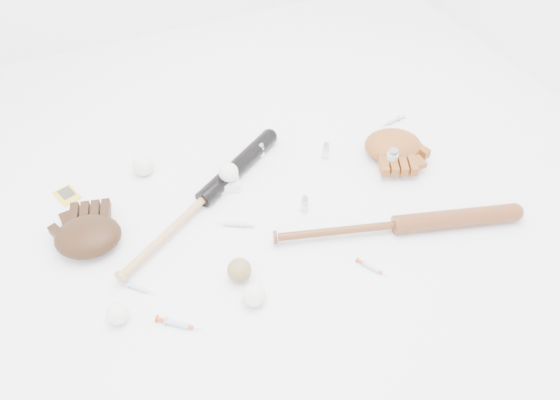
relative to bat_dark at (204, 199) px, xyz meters
name	(u,v)px	position (x,y,z in m)	size (l,w,h in m)	color
bat_dark	(204,199)	(0.00, 0.00, 0.00)	(0.91, 0.07, 0.07)	black
bat_wood	(396,225)	(0.58, -0.41, 0.00)	(0.92, 0.07, 0.07)	brown
glove_dark	(88,236)	(-0.42, -0.02, 0.02)	(0.27, 0.27, 0.10)	#321C0E
glove_tan	(393,145)	(0.79, -0.05, 0.02)	(0.28, 0.28, 0.10)	brown
trading_card	(67,195)	(-0.46, 0.26, -0.03)	(0.07, 0.10, 0.01)	gold
pedestal	(229,183)	(0.12, 0.05, -0.01)	(0.08, 0.08, 0.04)	white
baseball_on_pedestal	(228,172)	(0.12, 0.05, 0.05)	(0.07, 0.07, 0.07)	white
baseball_left	(118,314)	(-0.40, -0.36, 0.00)	(0.07, 0.07, 0.07)	white
baseball_upper	(143,165)	(-0.16, 0.26, 0.01)	(0.08, 0.08, 0.08)	white
baseball_mid	(254,295)	(0.00, -0.47, 0.00)	(0.07, 0.07, 0.07)	white
baseball_aged	(239,270)	(0.00, -0.36, 0.01)	(0.08, 0.08, 0.08)	olive
syringe_0	(178,324)	(-0.24, -0.45, -0.02)	(0.17, 0.03, 0.02)	#ADBCC6
syringe_1	(236,224)	(0.07, -0.15, -0.02)	(0.15, 0.03, 0.02)	#ADBCC6
syringe_2	(259,141)	(0.33, 0.24, -0.02)	(0.16, 0.03, 0.02)	#ADBCC6
syringe_3	(371,267)	(0.41, -0.51, -0.03)	(0.13, 0.02, 0.02)	#ADBCC6
syringe_4	(393,121)	(0.91, 0.13, -0.02)	(0.15, 0.03, 0.02)	#ADBCC6
syringe_5	(137,288)	(-0.32, -0.27, -0.03)	(0.13, 0.02, 0.02)	#ADBCC6
vial_0	(326,151)	(0.53, 0.05, 0.00)	(0.03, 0.03, 0.07)	silver
vial_1	(261,150)	(0.30, 0.16, 0.00)	(0.02, 0.02, 0.06)	silver
vial_2	(305,204)	(0.33, -0.18, 0.00)	(0.03, 0.03, 0.07)	silver
vial_3	(392,160)	(0.73, -0.13, 0.02)	(0.04, 0.04, 0.11)	silver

